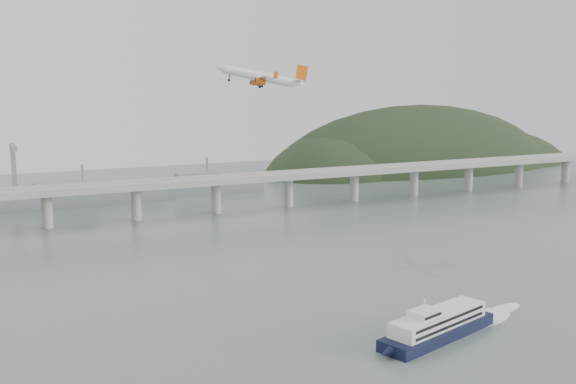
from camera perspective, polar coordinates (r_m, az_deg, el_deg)
ground at (r=239.09m, az=5.81°, el=-10.49°), size 900.00×900.00×0.00m
bridge at (r=413.46m, az=-8.88°, el=0.39°), size 800.00×22.00×23.90m
headland at (r=668.27m, az=11.86°, el=0.46°), size 365.00×155.00×156.00m
ferry at (r=224.02m, az=12.58°, el=-10.96°), size 76.11×30.36×14.72m
airliner at (r=293.63m, az=-2.19°, el=9.68°), size 40.29×37.01×11.11m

